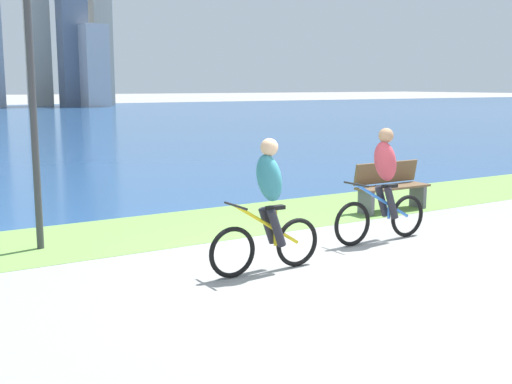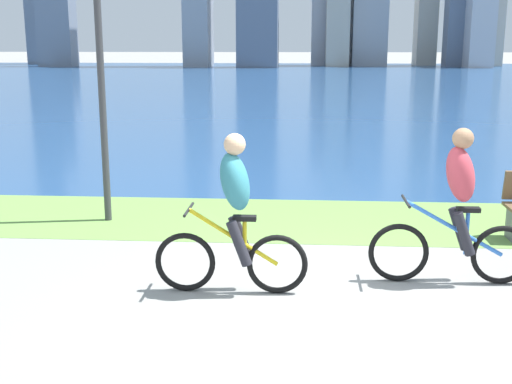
# 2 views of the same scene
# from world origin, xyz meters

# --- Properties ---
(ground_plane) EXTENTS (300.00, 300.00, 0.00)m
(ground_plane) POSITION_xyz_m (0.00, 0.00, 0.00)
(ground_plane) COLOR gray
(grass_strip_bayside) EXTENTS (120.00, 2.42, 0.01)m
(grass_strip_bayside) POSITION_xyz_m (0.00, 3.25, 0.00)
(grass_strip_bayside) COLOR #6B9947
(grass_strip_bayside) RESTS_ON ground
(bay_water_surface) EXTENTS (300.00, 67.97, 0.00)m
(bay_water_surface) POSITION_xyz_m (0.00, 38.44, 0.00)
(bay_water_surface) COLOR navy
(bay_water_surface) RESTS_ON ground
(cyclist_lead) EXTENTS (1.59, 0.52, 1.67)m
(cyclist_lead) POSITION_xyz_m (-0.88, 0.34, 0.83)
(cyclist_lead) COLOR black
(cyclist_lead) RESTS_ON ground
(cyclist_trailing) EXTENTS (1.74, 0.52, 1.69)m
(cyclist_trailing) POSITION_xyz_m (1.45, 0.79, 0.84)
(cyclist_trailing) COLOR black
(cyclist_trailing) RESTS_ON ground
(lamppost_tall) EXTENTS (0.28, 0.28, 4.19)m
(lamppost_tall) POSITION_xyz_m (-3.02, 3.03, 2.72)
(lamppost_tall) COLOR #38383D
(lamppost_tall) RESTS_ON ground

